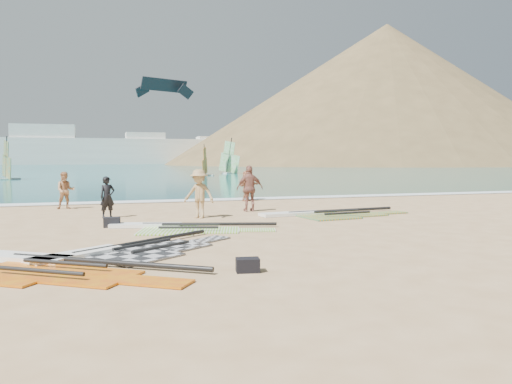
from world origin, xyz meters
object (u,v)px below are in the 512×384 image
object	(u,v)px
rig_red	(48,266)
beachgoer_back	(250,188)
rig_grey	(127,251)
person_wetsuit	(107,197)
beachgoer_mid	(199,194)
beachgoer_left	(65,190)
gear_bag_near	(112,222)
gear_bag_far	(248,265)
rig_orange	(325,214)
rig_green	(177,228)
beachgoer_right	(247,186)

from	to	relation	value
rig_red	beachgoer_back	xyz separation A→B (m)	(7.00, 9.00, 0.91)
rig_grey	person_wetsuit	size ratio (longest dim) A/B	3.27
rig_grey	beachgoer_mid	bearing A→B (deg)	28.36
rig_red	beachgoer_left	xyz separation A→B (m)	(-0.37, 12.34, 0.76)
gear_bag_near	beachgoer_back	bearing A→B (deg)	29.55
gear_bag_far	rig_grey	bearing A→B (deg)	128.52
gear_bag_near	gear_bag_far	world-z (taller)	gear_bag_near
rig_red	rig_grey	bearing A→B (deg)	71.38
rig_orange	rig_green	bearing A→B (deg)	-168.29
gear_bag_near	rig_grey	bearing A→B (deg)	-87.34
gear_bag_far	beachgoer_right	world-z (taller)	beachgoer_right
rig_orange	beachgoer_left	size ratio (longest dim) A/B	3.73
beachgoer_left	beachgoer_back	xyz separation A→B (m)	(7.37, -3.35, 0.15)
rig_orange	beachgoer_left	bearing A→B (deg)	143.37
rig_grey	beachgoer_back	world-z (taller)	beachgoer_back
rig_red	person_wetsuit	distance (m)	8.59
gear_bag_far	beachgoer_left	world-z (taller)	beachgoer_left
rig_red	beachgoer_left	bearing A→B (deg)	126.13
rig_green	person_wetsuit	world-z (taller)	person_wetsuit
rig_orange	beachgoer_left	xyz separation A→B (m)	(-9.71, 5.63, 0.76)
rig_green	person_wetsuit	xyz separation A→B (m)	(-2.01, 3.73, 0.72)
gear_bag_far	person_wetsuit	size ratio (longest dim) A/B	0.30
beachgoer_left	beachgoer_mid	size ratio (longest dim) A/B	0.89
rig_green	rig_orange	world-z (taller)	rig_orange
rig_green	beachgoer_back	bearing A→B (deg)	65.32
beachgoer_left	beachgoer_right	bearing A→B (deg)	7.01
rig_grey	person_wetsuit	bearing A→B (deg)	56.22
rig_grey	beachgoer_mid	distance (m)	6.87
person_wetsuit	beachgoer_left	size ratio (longest dim) A/B	0.95
beachgoer_right	gear_bag_far	bearing A→B (deg)	-143.31
rig_orange	rig_red	bearing A→B (deg)	-150.84
rig_orange	beachgoer_mid	xyz separation A→B (m)	(-4.80, 0.65, 0.85)
rig_red	beachgoer_mid	size ratio (longest dim) A/B	2.75
rig_grey	rig_orange	distance (m)	9.49
gear_bag_near	gear_bag_far	xyz separation A→B (m)	(2.38, -7.33, -0.02)
gear_bag_near	beachgoer_left	size ratio (longest dim) A/B	0.31
beachgoer_right	beachgoer_back	bearing A→B (deg)	-141.95
beachgoer_left	beachgoer_right	distance (m)	8.77
gear_bag_far	beachgoer_back	xyz separation A→B (m)	(3.22, 10.50, 0.82)
rig_green	beachgoer_back	size ratio (longest dim) A/B	2.73
rig_green	rig_orange	distance (m)	6.34
rig_grey	rig_green	distance (m)	3.91
gear_bag_near	beachgoer_mid	distance (m)	3.58
gear_bag_far	beachgoer_mid	world-z (taller)	beachgoer_mid
rig_grey	rig_green	xyz separation A→B (m)	(1.71, 3.51, 0.00)
rig_orange	gear_bag_near	size ratio (longest dim) A/B	11.98
beachgoer_left	gear_bag_near	bearing A→B (deg)	-77.25
person_wetsuit	beachgoer_right	world-z (taller)	beachgoer_right
gear_bag_far	rig_red	bearing A→B (deg)	158.28
rig_red	rig_green	bearing A→B (deg)	89.32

